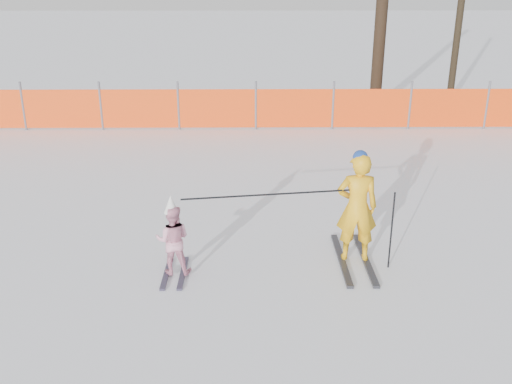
% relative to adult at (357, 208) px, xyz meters
% --- Properties ---
extents(ground, '(120.00, 120.00, 0.00)m').
position_rel_adult_xyz_m(ground, '(-1.38, -0.37, -0.81)').
color(ground, white).
rests_on(ground, ground).
extents(adult, '(0.58, 1.56, 1.63)m').
position_rel_adult_xyz_m(adult, '(0.00, 0.00, 0.00)').
color(adult, black).
rests_on(adult, ground).
extents(child, '(0.47, 0.89, 1.15)m').
position_rel_adult_xyz_m(child, '(-2.49, -0.36, -0.28)').
color(child, black).
rests_on(child, ground).
extents(ski_poles, '(2.83, 0.35, 1.11)m').
position_rel_adult_xyz_m(ski_poles, '(-0.69, -0.19, 0.10)').
color(ski_poles, black).
rests_on(ski_poles, ground).
extents(safety_fence, '(17.28, 0.06, 1.25)m').
position_rel_adult_xyz_m(safety_fence, '(-2.74, 7.36, -0.25)').
color(safety_fence, '#595960').
rests_on(safety_fence, ground).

